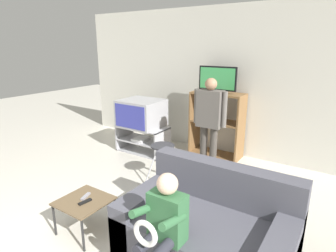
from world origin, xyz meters
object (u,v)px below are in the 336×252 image
(person_standing_adult, at_px, (210,117))
(remote_control_white, at_px, (86,196))
(tv_stand, at_px, (143,139))
(couch, at_px, (208,230))
(television_main, at_px, (141,113))
(person_seated_child, at_px, (162,225))
(remote_control_black, at_px, (85,202))
(snack_table, at_px, (84,203))
(folding_stool, at_px, (163,152))
(television_flat, at_px, (217,80))
(media_shelf, at_px, (217,124))

(person_standing_adult, bearing_deg, remote_control_white, -102.91)
(tv_stand, height_order, person_standing_adult, person_standing_adult)
(person_standing_adult, bearing_deg, couch, -64.19)
(remote_control_white, bearing_deg, television_main, 96.45)
(remote_control_white, relative_size, person_seated_child, 0.14)
(remote_control_black, bearing_deg, snack_table, 161.33)
(tv_stand, distance_m, snack_table, 2.41)
(tv_stand, distance_m, remote_control_white, 2.35)
(television_main, height_order, snack_table, television_main)
(folding_stool, distance_m, person_seated_child, 1.86)
(snack_table, bearing_deg, remote_control_black, -27.90)
(person_seated_child, bearing_deg, tv_stand, 131.46)
(television_flat, relative_size, folding_stool, 1.17)
(media_shelf, bearing_deg, television_flat, -161.22)
(television_main, relative_size, remote_control_white, 5.16)
(tv_stand, xyz_separation_m, remote_control_white, (0.94, -2.15, 0.15))
(remote_control_black, bearing_deg, couch, 29.10)
(snack_table, bearing_deg, remote_control_white, 122.85)
(couch, distance_m, person_standing_adult, 1.96)
(television_main, relative_size, media_shelf, 0.65)
(remote_control_white, distance_m, couch, 1.33)
(couch, relative_size, person_seated_child, 1.53)
(folding_stool, bearing_deg, media_shelf, 82.01)
(person_standing_adult, bearing_deg, television_main, 174.91)
(television_flat, xyz_separation_m, remote_control_black, (-0.17, -2.81, -0.97))
(remote_control_black, height_order, person_seated_child, person_seated_child)
(television_main, height_order, couch, television_main)
(television_flat, height_order, person_standing_adult, television_flat)
(television_main, xyz_separation_m, television_flat, (1.21, 0.58, 0.62))
(media_shelf, xyz_separation_m, snack_table, (-0.24, -2.79, -0.25))
(television_flat, relative_size, remote_control_white, 4.71)
(person_standing_adult, bearing_deg, person_seated_child, -73.37)
(remote_control_black, height_order, remote_control_white, same)
(media_shelf, relative_size, remote_control_black, 7.99)
(television_flat, height_order, snack_table, television_flat)
(snack_table, relative_size, remote_control_black, 3.42)
(television_main, bearing_deg, remote_control_black, -65.01)
(person_seated_child, bearing_deg, remote_control_white, 170.34)
(tv_stand, distance_m, remote_control_black, 2.45)
(media_shelf, distance_m, person_standing_adult, 0.80)
(couch, height_order, person_standing_adult, person_standing_adult)
(person_standing_adult, bearing_deg, television_flat, 106.76)
(remote_control_black, height_order, person_standing_adult, person_standing_adult)
(couch, bearing_deg, folding_stool, 140.66)
(tv_stand, bearing_deg, person_seated_child, -48.54)
(television_main, relative_size, couch, 0.48)
(media_shelf, xyz_separation_m, remote_control_black, (-0.19, -2.82, -0.20))
(media_shelf, xyz_separation_m, person_seated_child, (0.85, -2.93, 0.00))
(tv_stand, distance_m, person_standing_adult, 1.55)
(television_main, relative_size, television_flat, 1.09)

